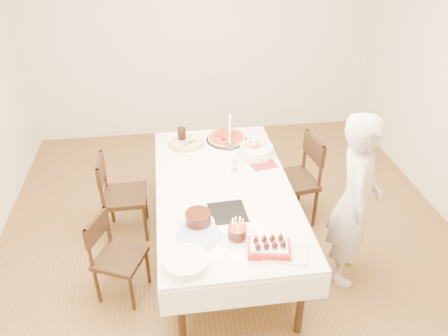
{
  "coord_description": "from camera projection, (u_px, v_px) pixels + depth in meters",
  "views": [
    {
      "loc": [
        -0.51,
        -3.04,
        2.87
      ],
      "look_at": [
        -0.09,
        -0.02,
        0.94
      ],
      "focal_mm": 35.0,
      "sensor_mm": 36.0,
      "label": 1
    }
  ],
  "objects": [
    {
      "name": "floor",
      "position": [
        233.0,
        250.0,
        4.14
      ],
      "size": [
        5.0,
        5.0,
        0.0
      ],
      "primitive_type": "plane",
      "color": "brown",
      "rests_on": "ground"
    },
    {
      "name": "wall_back",
      "position": [
        203.0,
        35.0,
        5.51
      ],
      "size": [
        4.5,
        0.04,
        2.7
      ],
      "primitive_type": "cube",
      "color": "beige",
      "rests_on": "floor"
    },
    {
      "name": "dining_table",
      "position": [
        224.0,
        221.0,
        3.91
      ],
      "size": [
        1.85,
        2.41,
        0.75
      ],
      "primitive_type": "cube",
      "rotation": [
        0.0,
        0.0,
        0.38
      ],
      "color": "white",
      "rests_on": "floor"
    },
    {
      "name": "chair_right_savory",
      "position": [
        292.0,
        181.0,
        4.3
      ],
      "size": [
        0.53,
        0.53,
        0.92
      ],
      "primitive_type": null,
      "rotation": [
        0.0,
        0.0,
        0.14
      ],
      "color": "black",
      "rests_on": "floor"
    },
    {
      "name": "chair_left_savory",
      "position": [
        125.0,
        196.0,
        4.15
      ],
      "size": [
        0.44,
        0.44,
        0.86
      ],
      "primitive_type": null,
      "rotation": [
        0.0,
        0.0,
        3.15
      ],
      "color": "black",
      "rests_on": "floor"
    },
    {
      "name": "chair_left_dessert",
      "position": [
        120.0,
        258.0,
        3.51
      ],
      "size": [
        0.52,
        0.52,
        0.77
      ],
      "primitive_type": null,
      "rotation": [
        0.0,
        0.0,
        2.73
      ],
      "color": "black",
      "rests_on": "floor"
    },
    {
      "name": "person",
      "position": [
        355.0,
        202.0,
        3.49
      ],
      "size": [
        0.54,
        0.66,
        1.55
      ],
      "primitive_type": "imported",
      "rotation": [
        0.0,
        0.0,
        1.22
      ],
      "color": "beige",
      "rests_on": "floor"
    },
    {
      "name": "pizza_white",
      "position": [
        186.0,
        143.0,
        4.32
      ],
      "size": [
        0.46,
        0.46,
        0.04
      ],
      "primitive_type": "cylinder",
      "rotation": [
        0.0,
        0.0,
        -0.39
      ],
      "color": "beige",
      "rests_on": "dining_table"
    },
    {
      "name": "pizza_pepperoni",
      "position": [
        227.0,
        138.0,
        4.41
      ],
      "size": [
        0.55,
        0.55,
        0.04
      ],
      "primitive_type": "cylinder",
      "rotation": [
        0.0,
        0.0,
        -0.41
      ],
      "color": "red",
      "rests_on": "dining_table"
    },
    {
      "name": "red_placemat",
      "position": [
        262.0,
        163.0,
        4.04
      ],
      "size": [
        0.28,
        0.28,
        0.01
      ],
      "primitive_type": "cube",
      "rotation": [
        0.0,
        0.0,
        0.22
      ],
      "color": "#B21E1E",
      "rests_on": "dining_table"
    },
    {
      "name": "pasta_bowl",
      "position": [
        256.0,
        151.0,
        4.11
      ],
      "size": [
        0.39,
        0.39,
        0.1
      ],
      "primitive_type": "cylinder",
      "rotation": [
        0.0,
        0.0,
        -0.31
      ],
      "color": "white",
      "rests_on": "dining_table"
    },
    {
      "name": "taper_candle",
      "position": [
        230.0,
        132.0,
        4.16
      ],
      "size": [
        0.1,
        0.1,
        0.38
      ],
      "primitive_type": "cylinder",
      "rotation": [
        0.0,
        0.0,
        0.2
      ],
      "color": "white",
      "rests_on": "dining_table"
    },
    {
      "name": "shaker_pair",
      "position": [
        235.0,
        167.0,
        3.9
      ],
      "size": [
        0.09,
        0.09,
        0.09
      ],
      "primitive_type": null,
      "rotation": [
        0.0,
        0.0,
        -0.2
      ],
      "color": "white",
      "rests_on": "dining_table"
    },
    {
      "name": "cola_glass",
      "position": [
        182.0,
        135.0,
        4.33
      ],
      "size": [
        0.09,
        0.09,
        0.16
      ],
      "primitive_type": "cylinder",
      "rotation": [
        0.0,
        0.0,
        -0.05
      ],
      "color": "black",
      "rests_on": "dining_table"
    },
    {
      "name": "layer_cake",
      "position": [
        198.0,
        218.0,
        3.28
      ],
      "size": [
        0.27,
        0.27,
        0.1
      ],
      "primitive_type": "cylinder",
      "rotation": [
        0.0,
        0.0,
        0.09
      ],
      "color": "#35160D",
      "rests_on": "dining_table"
    },
    {
      "name": "cake_board",
      "position": [
        227.0,
        213.0,
        3.41
      ],
      "size": [
        0.3,
        0.3,
        0.01
      ],
      "primitive_type": "cube",
      "rotation": [
        0.0,
        0.0,
        0.05
      ],
      "color": "black",
      "rests_on": "dining_table"
    },
    {
      "name": "birthday_cake",
      "position": [
        237.0,
        228.0,
        3.12
      ],
      "size": [
        0.18,
        0.18,
        0.14
      ],
      "primitive_type": "cylinder",
      "rotation": [
        0.0,
        0.0,
        0.38
      ],
      "color": "#371D0F",
      "rests_on": "dining_table"
    },
    {
      "name": "strawberry_box",
      "position": [
        269.0,
        248.0,
        3.02
      ],
      "size": [
        0.33,
        0.25,
        0.07
      ],
      "primitive_type": null,
      "rotation": [
        0.0,
        0.0,
        -0.2
      ],
      "color": "#B61814",
      "rests_on": "dining_table"
    },
    {
      "name": "box_lid",
      "position": [
        285.0,
        254.0,
        3.02
      ],
      "size": [
        0.35,
        0.28,
        0.03
      ],
      "primitive_type": "cube",
      "rotation": [
        0.0,
        0.0,
        -0.27
      ],
      "color": "beige",
      "rests_on": "dining_table"
    },
    {
      "name": "plate_stack",
      "position": [
        186.0,
        262.0,
        2.92
      ],
      "size": [
        0.41,
        0.41,
        0.06
      ],
      "primitive_type": "cylinder",
      "rotation": [
        0.0,
        0.0,
        0.41
      ],
      "color": "white",
      "rests_on": "dining_table"
    },
    {
      "name": "china_plate",
      "position": [
        199.0,
        235.0,
        3.18
      ],
      "size": [
        0.39,
        0.39,
        0.01
      ],
      "primitive_type": "cylinder",
      "rotation": [
        0.0,
        0.0,
        0.22
      ],
      "color": "white",
      "rests_on": "dining_table"
    }
  ]
}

